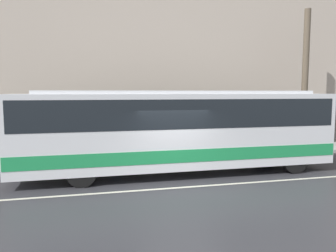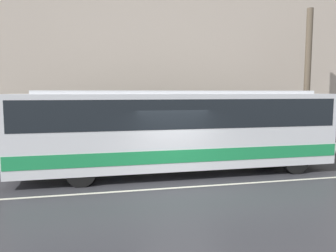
# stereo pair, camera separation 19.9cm
# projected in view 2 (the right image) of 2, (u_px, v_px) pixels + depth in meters

# --- Properties ---
(ground_plane) EXTENTS (60.00, 60.00, 0.00)m
(ground_plane) POSITION_uv_depth(u_px,v_px,m) (178.00, 188.00, 10.69)
(ground_plane) COLOR #333338
(sidewalk) EXTENTS (60.00, 2.31, 0.16)m
(sidewalk) POSITION_uv_depth(u_px,v_px,m) (152.00, 156.00, 15.68)
(sidewalk) COLOR #A09E99
(sidewalk) RESTS_ON ground_plane
(building_facade) EXTENTS (60.00, 0.35, 10.98)m
(building_facade) POSITION_uv_depth(u_px,v_px,m) (147.00, 48.00, 16.40)
(building_facade) COLOR #B7A899
(building_facade) RESTS_ON ground_plane
(lane_stripe) EXTENTS (54.00, 0.14, 0.01)m
(lane_stripe) POSITION_uv_depth(u_px,v_px,m) (178.00, 188.00, 10.69)
(lane_stripe) COLOR beige
(lane_stripe) RESTS_ON ground_plane
(transit_bus) EXTENTS (11.95, 2.53, 3.17)m
(transit_bus) POSITION_uv_depth(u_px,v_px,m) (178.00, 127.00, 12.48)
(transit_bus) COLOR silver
(transit_bus) RESTS_ON ground_plane
(utility_pole_near) EXTENTS (0.31, 0.31, 7.04)m
(utility_pole_near) POSITION_uv_depth(u_px,v_px,m) (307.00, 81.00, 16.37)
(utility_pole_near) COLOR brown
(utility_pole_near) RESTS_ON sidewalk
(pedestrian_waiting) EXTENTS (0.36, 0.36, 1.51)m
(pedestrian_waiting) POSITION_uv_depth(u_px,v_px,m) (117.00, 141.00, 15.10)
(pedestrian_waiting) COLOR navy
(pedestrian_waiting) RESTS_ON sidewalk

